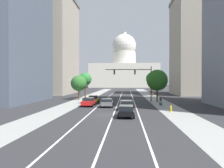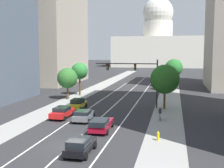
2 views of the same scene
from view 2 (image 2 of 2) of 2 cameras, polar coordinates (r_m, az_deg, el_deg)
ground_plane at (r=65.56m, az=3.91°, el=-1.09°), size 400.00×400.00×0.00m
sidewalk_left at (r=62.54m, az=-4.52°, el=-1.46°), size 4.06×130.00×0.01m
sidewalk_right at (r=59.95m, az=11.32°, el=-1.92°), size 4.06×130.00×0.01m
lane_stripe_left at (r=51.62m, az=-2.08°, el=-3.16°), size 0.16×90.00×0.01m
lane_stripe_center at (r=50.93m, az=1.48°, el=-3.29°), size 0.16×90.00×0.01m
lane_stripe_right at (r=50.44m, az=5.12°, el=-3.42°), size 0.16×90.00×0.01m
office_tower_far_left at (r=83.09m, az=-14.24°, el=12.05°), size 21.05×25.07×33.80m
capitol_building at (r=163.38m, az=8.98°, el=7.82°), size 46.92×29.13×38.96m
car_red at (r=38.37m, az=-9.83°, el=-5.50°), size 2.11×4.43×1.48m
car_crimson at (r=31.71m, az=-2.20°, el=-7.96°), size 2.23×4.93×1.50m
car_black at (r=25.19m, az=-6.32°, el=-11.96°), size 2.01×4.18×1.45m
car_gray at (r=36.40m, az=-5.61°, el=-6.15°), size 2.27×4.26×1.40m
car_yellow at (r=44.03m, az=-6.83°, el=-3.90°), size 2.18×4.59×1.49m
traffic_signal_mast at (r=44.45m, az=5.04°, el=2.13°), size 9.73×0.39×7.43m
fire_hydrant at (r=29.02m, az=9.11°, el=-10.10°), size 0.26×0.35×0.91m
cyclist at (r=37.19m, az=9.48°, el=-5.77°), size 0.38×1.70×1.72m
street_tree_near_right at (r=64.41m, az=12.14°, el=3.15°), size 3.81×3.81×6.97m
street_tree_mid_left at (r=52.49m, az=-8.81°, el=1.15°), size 3.67×3.67×5.69m
street_tree_mid_right at (r=43.62m, az=10.41°, el=0.93°), size 4.37×4.37×6.73m
street_tree_near_left at (r=56.76m, az=-6.43°, el=2.56°), size 3.26×3.26×6.47m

